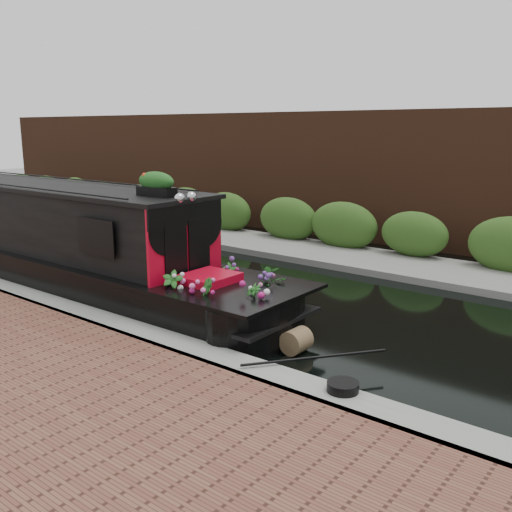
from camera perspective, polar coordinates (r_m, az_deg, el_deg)
The scene contains 8 objects.
ground at distance 12.51m, azimuth -2.70°, elevation -3.47°, with size 80.00×80.00×0.00m, color black.
near_bank_coping at distance 10.39m, azimuth -14.90°, elevation -7.32°, with size 40.00×0.60×0.50m, color gray.
far_bank_path at distance 15.80m, azimuth 7.40°, elevation -0.13°, with size 40.00×2.40×0.34m, color slate.
far_hedge at distance 16.56m, azimuth 9.03°, elevation 0.41°, with size 40.00×1.10×2.80m, color #2E511B.
far_brick_wall at distance 18.38m, azimuth 12.29°, elevation 1.49°, with size 40.00×1.00×8.00m, color #4A2819.
narrowboat at distance 13.70m, azimuth -19.50°, elevation 0.96°, with size 12.43×2.34×2.93m.
rope_fender at distance 9.11m, azimuth 4.06°, elevation -8.46°, with size 0.39×0.39×0.41m, color brown.
coiled_mooring_rope at distance 7.41m, azimuth 8.68°, elevation -12.80°, with size 0.41×0.41×0.12m, color black.
Camera 1 is at (7.96, -9.00, 3.48)m, focal length 40.00 mm.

